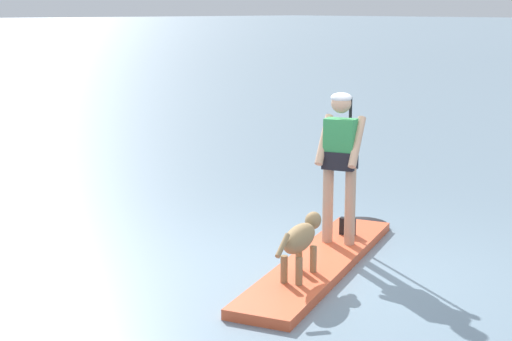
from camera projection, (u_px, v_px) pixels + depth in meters
The scene contains 4 objects.
ground_plane at pixel (319, 268), 8.16m from camera, with size 400.00×400.00×0.00m, color gray.
paddleboard at pixel (326, 257), 8.36m from camera, with size 3.58×2.04×0.10m.
person_paddler at pixel (340, 156), 8.51m from camera, with size 0.68×0.60×1.70m.
dog at pixel (301, 238), 7.56m from camera, with size 1.06×0.53×0.57m.
Camera 1 is at (-5.72, -5.30, 2.70)m, focal length 54.07 mm.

